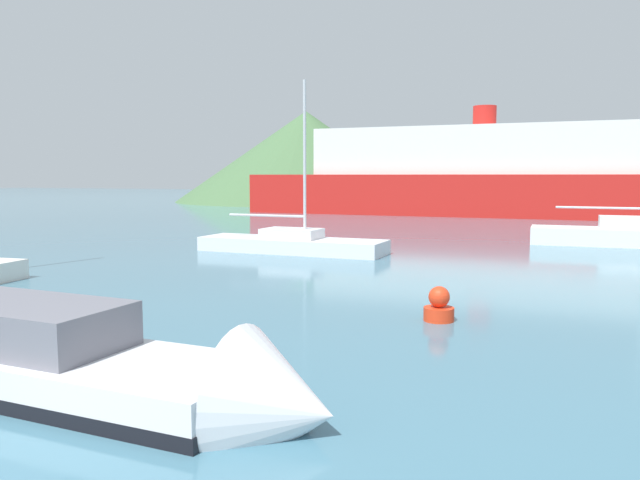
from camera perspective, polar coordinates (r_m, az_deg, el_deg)
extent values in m
cube|color=silver|center=(10.34, -24.74, -10.41)|extent=(7.22, 2.52, 0.59)
cube|color=black|center=(10.39, -24.69, -11.45)|extent=(7.25, 2.54, 0.20)
cone|color=silver|center=(7.84, -3.23, -15.10)|extent=(1.41, 2.02, 1.93)
cube|color=slate|center=(10.58, -26.81, -6.66)|extent=(3.93, 1.89, 0.65)
cube|color=silver|center=(25.30, -2.58, -0.49)|extent=(7.80, 2.49, 0.57)
cube|color=silver|center=(25.25, -2.59, 0.60)|extent=(2.39, 1.58, 0.40)
cylinder|color=#BCBCC1|center=(24.91, -1.41, 7.30)|extent=(0.12, 0.12, 6.27)
cylinder|color=#BCBCC1|center=(25.71, -4.92, 2.25)|extent=(3.47, 0.28, 0.10)
cube|color=white|center=(30.67, 26.40, 0.21)|extent=(8.22, 2.11, 0.77)
cube|color=white|center=(30.62, 26.46, 1.44)|extent=(2.48, 1.42, 0.54)
cylinder|color=#BCBCC1|center=(30.48, 24.21, 2.71)|extent=(3.69, 0.16, 0.10)
cube|color=red|center=(50.61, 14.64, 4.01)|extent=(37.62, 8.42, 3.18)
cube|color=silver|center=(50.62, 14.74, 7.89)|extent=(26.37, 6.96, 3.68)
cylinder|color=red|center=(50.79, 14.82, 10.87)|extent=(1.78, 1.78, 1.60)
cylinder|color=red|center=(13.70, 10.81, -6.67)|extent=(0.65, 0.65, 0.29)
sphere|color=red|center=(13.62, 10.84, -5.13)|extent=(0.46, 0.46, 0.46)
cone|color=#476B42|center=(76.00, -1.29, 7.65)|extent=(31.26, 31.26, 10.79)
cone|color=#3D6038|center=(79.67, 22.69, 6.57)|extent=(52.14, 52.14, 9.29)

